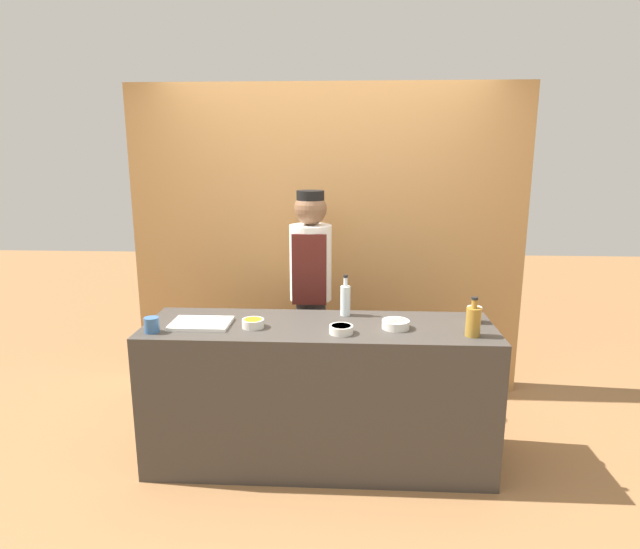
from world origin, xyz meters
name	(u,v)px	position (x,y,z in m)	size (l,w,h in m)	color
ground_plane	(319,458)	(0.00, 0.00, 0.00)	(14.00, 14.00, 0.00)	olive
cabinet_wall	(327,242)	(0.00, 1.15, 1.20)	(3.04, 0.18, 2.40)	#B7844C
counter	(319,393)	(0.00, 0.00, 0.44)	(2.09, 0.62, 0.89)	#3D3833
sauce_bowl_red	(341,329)	(0.14, -0.15, 0.91)	(0.14, 0.14, 0.05)	silver
sauce_bowl_orange	(253,323)	(-0.38, -0.07, 0.92)	(0.13, 0.13, 0.05)	silver
sauce_bowl_green	(396,324)	(0.45, -0.04, 0.92)	(0.16, 0.16, 0.05)	silver
cutting_board	(201,323)	(-0.70, -0.04, 0.90)	(0.35, 0.26, 0.02)	white
bottle_clear	(345,300)	(0.16, 0.20, 0.99)	(0.06, 0.06, 0.26)	silver
bottle_vinegar	(473,321)	(0.87, -0.15, 0.98)	(0.08, 0.08, 0.23)	olive
cup_blue	(152,325)	(-0.95, -0.19, 0.93)	(0.09, 0.09, 0.09)	#386093
cup_cream	(474,315)	(0.93, 0.10, 0.94)	(0.09, 0.09, 0.10)	silver
chef_center	(311,290)	(-0.10, 0.69, 0.92)	(0.30, 0.30, 1.63)	#28282D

